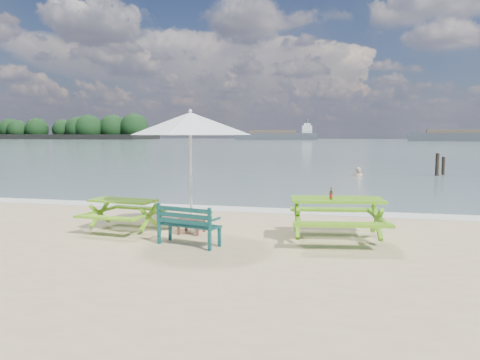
% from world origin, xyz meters
% --- Properties ---
extents(sea, '(300.00, 300.00, 0.00)m').
position_xyz_m(sea, '(0.00, 85.00, 0.00)').
color(sea, slate).
rests_on(sea, ground).
extents(foam_strip, '(22.00, 0.90, 0.01)m').
position_xyz_m(foam_strip, '(0.00, 4.60, 0.01)').
color(foam_strip, silver).
rests_on(foam_strip, ground).
extents(island_headland, '(90.00, 22.00, 7.60)m').
position_xyz_m(island_headland, '(-110.00, 140.00, 3.26)').
color(island_headland, black).
rests_on(island_headland, ground).
extents(picnic_table_left, '(1.60, 1.74, 0.69)m').
position_xyz_m(picnic_table_left, '(-2.22, 1.27, 0.33)').
color(picnic_table_left, '#68AD1A').
rests_on(picnic_table_left, ground).
extents(picnic_table_right, '(2.07, 2.24, 0.86)m').
position_xyz_m(picnic_table_right, '(2.38, 1.32, 0.41)').
color(picnic_table_right, '#5B9C17').
rests_on(picnic_table_right, ground).
extents(park_bench, '(1.30, 0.71, 0.76)m').
position_xyz_m(park_bench, '(-0.36, 0.29, 0.23)').
color(park_bench, '#104341').
rests_on(park_bench, ground).
extents(side_table, '(0.54, 0.54, 0.34)m').
position_xyz_m(side_table, '(-0.66, 1.30, 0.18)').
color(side_table, brown).
rests_on(side_table, ground).
extents(patio_umbrella, '(2.71, 2.71, 2.58)m').
position_xyz_m(patio_umbrella, '(-0.66, 1.30, 2.34)').
color(patio_umbrella, silver).
rests_on(patio_umbrella, ground).
extents(beer_bottle, '(0.06, 0.06, 0.25)m').
position_xyz_m(beer_bottle, '(2.27, 1.10, 0.94)').
color(beer_bottle, '#885613').
rests_on(beer_bottle, picnic_table_right).
extents(swimmer, '(0.63, 0.45, 1.60)m').
position_xyz_m(swimmer, '(3.00, 15.78, -0.33)').
color(swimmer, tan).
rests_on(swimmer, ground).
extents(mooring_pilings, '(0.57, 0.77, 1.33)m').
position_xyz_m(mooring_pilings, '(7.02, 17.27, 0.43)').
color(mooring_pilings, black).
rests_on(mooring_pilings, ground).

